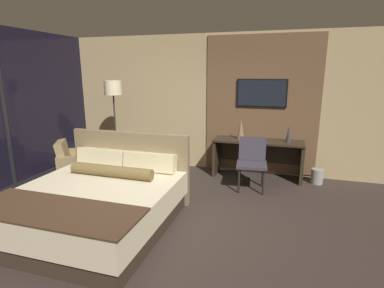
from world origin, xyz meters
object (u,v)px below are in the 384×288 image
armchair_by_window (78,168)px  waste_bin (317,176)px  vase_tall (241,129)px  vase_short (289,134)px  tv (262,93)px  desk_chair (252,158)px  desk (258,152)px  floor_lamp (113,96)px  bed (97,203)px

armchair_by_window → waste_bin: bearing=-105.0°
vase_tall → vase_short: size_ratio=1.32×
vase_tall → vase_short: (0.90, 0.02, -0.05)m
tv → desk_chair: 1.39m
waste_bin → desk: bearing=177.2°
tv → desk_chair: bearing=-93.1°
vase_tall → waste_bin: size_ratio=1.43×
desk_chair → desk: bearing=80.0°
floor_lamp → waste_bin: floor_lamp is taller
bed → desk_chair: size_ratio=2.32×
desk_chair → vase_tall: size_ratio=2.28×
vase_tall → desk_chair: bearing=-64.2°
bed → vase_tall: bearing=59.0°
bed → tv: size_ratio=2.20×
desk → armchair_by_window: bearing=-157.9°
waste_bin → floor_lamp: bearing=-172.9°
floor_lamp → waste_bin: bearing=7.1°
tv → armchair_by_window: size_ratio=1.02×
armchair_by_window → tv: bearing=-95.7°
tv → desk_chair: (-0.05, -0.86, -1.09)m
bed → tv: tv is taller
floor_lamp → desk_chair: bearing=-1.9°
armchair_by_window → floor_lamp: size_ratio=0.50×
desk → vase_tall: vase_tall is taller
tv → vase_short: bearing=-22.1°
desk_chair → vase_short: 0.94m
tv → armchair_by_window: 3.81m
desk → tv: size_ratio=1.77×
vase_short → desk_chair: bearing=-133.4°
vase_tall → waste_bin: vase_tall is taller
bed → desk_chair: 2.73m
tv → desk_chair: size_ratio=1.05×
tv → armchair_by_window: (-3.22, -1.52, -1.36)m
desk → vase_short: (0.55, -0.01, 0.40)m
bed → vase_short: bearing=46.8°
bed → waste_bin: bed is taller
bed → vase_short: (2.46, 2.62, 0.58)m
desk → vase_tall: (-0.34, -0.03, 0.45)m
vase_short → desk: bearing=179.5°
bed → vase_short: size_ratio=7.02×
vase_tall → tv: bearing=35.8°
desk → vase_short: 0.68m
floor_lamp → vase_tall: bearing=11.8°
desk_chair → waste_bin: size_ratio=3.27×
waste_bin → vase_short: bearing=174.9°
bed → vase_tall: 3.09m
tv → vase_tall: (-0.34, -0.25, -0.69)m
armchair_by_window → vase_short: size_ratio=3.12×
desk_chair → floor_lamp: floor_lamp is taller
tv → vase_tall: bearing=-144.2°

